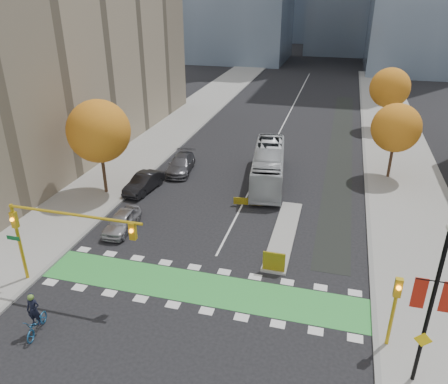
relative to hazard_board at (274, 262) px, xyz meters
The scene contains 22 objects.
ground 5.85m from the hazard_board, 133.60° to the right, with size 300.00×300.00×0.00m, color black.
sidewalk_west 23.59m from the hazard_board, 137.92° to the left, with size 7.00×120.00×0.15m, color gray.
sidewalk_east 18.45m from the hazard_board, 58.98° to the left, with size 7.00×120.00×0.15m, color gray.
curb_west 21.12m from the hazard_board, 131.54° to the left, with size 0.30×120.00×0.16m, color gray.
curb_east 16.92m from the hazard_board, 69.21° to the left, with size 0.30×120.00×0.16m, color gray.
bike_crossing 4.89m from the hazard_board, 145.98° to the right, with size 20.00×3.00×0.01m, color green.
centre_line 36.03m from the hazard_board, 96.38° to the left, with size 0.15×70.00×0.01m, color silver.
bike_lane_paint 26.05m from the hazard_board, 82.27° to the left, with size 2.50×50.00×0.01m, color black.
median_island 4.85m from the hazard_board, 90.00° to the left, with size 1.60×10.00×0.16m, color gray.
hazard_board is the anchor object (origin of this frame).
building_west 35.18m from the hazard_board, 147.56° to the left, with size 16.00×44.00×25.00m, color gray.
tree_west 18.44m from the hazard_board, 154.01° to the left, with size 5.20×5.20×8.22m.
tree_east_near 19.93m from the hazard_board, 65.80° to the left, with size 4.40×4.40×7.08m.
tree_east_far 35.13m from the hazard_board, 75.88° to the left, with size 4.80×4.80×7.65m.
traffic_signal_west 13.23m from the hazard_board, 158.45° to the right, with size 8.53×0.56×5.20m.
traffic_signal_east 8.26m from the hazard_board, 35.92° to the right, with size 0.35×0.43×4.10m.
banner_lamppost 10.76m from the hazard_board, 41.79° to the right, with size 1.65×0.36×8.28m.
cyclist 13.88m from the hazard_board, 142.44° to the right, with size 1.12×2.21×2.43m.
bus 14.23m from the hazard_board, 101.39° to the left, with size 2.65×11.31×3.15m, color #B8BCC0.
parked_car_a 11.90m from the hazard_board, 168.61° to the left, with size 1.70×4.23×1.44m, color #A8A7AD.
parked_car_b 15.87m from the hazard_board, 145.01° to the left, with size 1.64×4.69×1.55m, color black.
parked_car_c 18.12m from the hazard_board, 128.94° to the left, with size 2.16×5.32×1.54m, color #55545A.
Camera 1 is at (6.93, -18.63, 16.38)m, focal length 35.00 mm.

